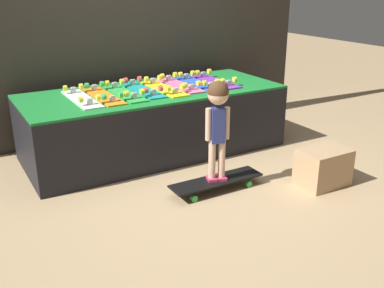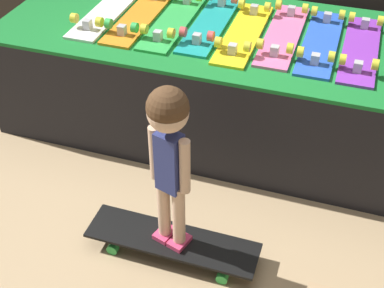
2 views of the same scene
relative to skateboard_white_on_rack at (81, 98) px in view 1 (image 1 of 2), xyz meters
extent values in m
plane|color=tan|center=(0.70, -0.66, -0.64)|extent=(16.00, 16.00, 0.00)
cube|color=#332D28|center=(0.70, 0.71, 0.69)|extent=(4.43, 0.10, 2.65)
cube|color=black|center=(0.70, 0.01, -0.34)|extent=(2.45, 1.00, 0.60)
cube|color=#19752D|center=(0.70, 0.01, -0.03)|extent=(2.45, 1.00, 0.02)
cube|color=white|center=(0.00, 0.00, -0.01)|extent=(0.17, 0.71, 0.01)
cube|color=#B7B7BC|center=(0.00, 0.23, 0.02)|extent=(0.04, 0.04, 0.05)
cylinder|color=yellow|center=(0.07, 0.23, 0.05)|extent=(0.03, 0.05, 0.05)
cylinder|color=yellow|center=(-0.07, 0.23, 0.05)|extent=(0.03, 0.05, 0.05)
cube|color=#B7B7BC|center=(0.00, -0.23, 0.02)|extent=(0.04, 0.04, 0.05)
cylinder|color=yellow|center=(0.07, -0.23, 0.05)|extent=(0.03, 0.05, 0.05)
cylinder|color=yellow|center=(-0.07, -0.23, 0.05)|extent=(0.03, 0.05, 0.05)
cube|color=orange|center=(0.20, 0.00, -0.01)|extent=(0.17, 0.71, 0.01)
cube|color=#B7B7BC|center=(0.20, 0.23, 0.02)|extent=(0.04, 0.04, 0.05)
cylinder|color=green|center=(0.27, 0.23, 0.05)|extent=(0.03, 0.05, 0.05)
cylinder|color=green|center=(0.13, 0.23, 0.05)|extent=(0.03, 0.05, 0.05)
cube|color=#B7B7BC|center=(0.20, -0.23, 0.02)|extent=(0.04, 0.04, 0.05)
cylinder|color=green|center=(0.27, -0.23, 0.05)|extent=(0.03, 0.05, 0.05)
cylinder|color=green|center=(0.13, -0.23, 0.05)|extent=(0.03, 0.05, 0.05)
cube|color=green|center=(0.40, 0.00, -0.01)|extent=(0.17, 0.71, 0.01)
cube|color=#B7B7BC|center=(0.40, 0.23, 0.02)|extent=(0.04, 0.04, 0.05)
cylinder|color=yellow|center=(0.47, 0.23, 0.05)|extent=(0.03, 0.05, 0.05)
cylinder|color=yellow|center=(0.32, 0.23, 0.05)|extent=(0.03, 0.05, 0.05)
cube|color=#B7B7BC|center=(0.40, -0.23, 0.02)|extent=(0.04, 0.04, 0.05)
cylinder|color=yellow|center=(0.47, -0.23, 0.05)|extent=(0.03, 0.05, 0.05)
cylinder|color=yellow|center=(0.32, -0.23, 0.05)|extent=(0.03, 0.05, 0.05)
cube|color=teal|center=(0.60, 0.03, -0.01)|extent=(0.17, 0.71, 0.01)
cube|color=#B7B7BC|center=(0.60, 0.27, 0.02)|extent=(0.04, 0.04, 0.05)
cylinder|color=#D84C4C|center=(0.67, 0.27, 0.05)|extent=(0.03, 0.05, 0.05)
cylinder|color=#D84C4C|center=(0.52, 0.27, 0.05)|extent=(0.03, 0.05, 0.05)
cube|color=#B7B7BC|center=(0.60, -0.20, 0.02)|extent=(0.04, 0.04, 0.05)
cylinder|color=#D84C4C|center=(0.67, -0.20, 0.05)|extent=(0.03, 0.05, 0.05)
cylinder|color=#D84C4C|center=(0.52, -0.20, 0.05)|extent=(0.03, 0.05, 0.05)
cube|color=yellow|center=(0.80, -0.02, -0.01)|extent=(0.17, 0.71, 0.01)
cube|color=#B7B7BC|center=(0.80, 0.22, 0.02)|extent=(0.04, 0.04, 0.05)
cylinder|color=yellow|center=(0.87, 0.22, 0.05)|extent=(0.03, 0.05, 0.05)
cylinder|color=yellow|center=(0.72, 0.22, 0.05)|extent=(0.03, 0.05, 0.05)
cube|color=#B7B7BC|center=(0.80, -0.25, 0.02)|extent=(0.04, 0.04, 0.05)
cylinder|color=yellow|center=(0.87, -0.25, 0.05)|extent=(0.03, 0.05, 0.05)
cylinder|color=yellow|center=(0.72, -0.25, 0.05)|extent=(0.03, 0.05, 0.05)
cube|color=pink|center=(0.99, 0.03, -0.01)|extent=(0.17, 0.71, 0.01)
cube|color=#B7B7BC|center=(0.99, 0.26, 0.02)|extent=(0.04, 0.04, 0.05)
cylinder|color=yellow|center=(1.07, 0.26, 0.05)|extent=(0.03, 0.05, 0.05)
cylinder|color=yellow|center=(0.92, 0.26, 0.05)|extent=(0.03, 0.05, 0.05)
cube|color=#B7B7BC|center=(0.99, -0.20, 0.02)|extent=(0.04, 0.04, 0.05)
cylinder|color=yellow|center=(1.07, -0.20, 0.05)|extent=(0.03, 0.05, 0.05)
cylinder|color=yellow|center=(0.92, -0.20, 0.05)|extent=(0.03, 0.05, 0.05)
cube|color=blue|center=(1.19, 0.01, -0.01)|extent=(0.17, 0.71, 0.01)
cube|color=#B7B7BC|center=(1.19, 0.25, 0.02)|extent=(0.04, 0.04, 0.05)
cylinder|color=yellow|center=(1.27, 0.25, 0.05)|extent=(0.03, 0.05, 0.05)
cylinder|color=yellow|center=(1.12, 0.25, 0.05)|extent=(0.03, 0.05, 0.05)
cube|color=#B7B7BC|center=(1.19, -0.22, 0.02)|extent=(0.04, 0.04, 0.05)
cylinder|color=yellow|center=(1.27, -0.22, 0.05)|extent=(0.03, 0.05, 0.05)
cylinder|color=yellow|center=(1.12, -0.22, 0.05)|extent=(0.03, 0.05, 0.05)
cube|color=purple|center=(1.39, 0.00, -0.01)|extent=(0.17, 0.71, 0.01)
cube|color=#B7B7BC|center=(1.39, 0.24, 0.02)|extent=(0.04, 0.04, 0.05)
cylinder|color=yellow|center=(1.46, 0.24, 0.05)|extent=(0.03, 0.05, 0.05)
cylinder|color=yellow|center=(1.32, 0.24, 0.05)|extent=(0.03, 0.05, 0.05)
cube|color=#B7B7BC|center=(1.39, -0.23, 0.02)|extent=(0.04, 0.04, 0.05)
cylinder|color=yellow|center=(1.46, -0.23, 0.05)|extent=(0.03, 0.05, 0.05)
cylinder|color=yellow|center=(1.32, -0.23, 0.05)|extent=(0.03, 0.05, 0.05)
cube|color=black|center=(0.75, -1.03, -0.55)|extent=(0.79, 0.21, 0.01)
cube|color=#B7B7BC|center=(1.01, -1.03, -0.58)|extent=(0.04, 0.04, 0.05)
cylinder|color=green|center=(1.01, -0.94, -0.61)|extent=(0.05, 0.03, 0.05)
cylinder|color=green|center=(1.01, -1.11, -0.61)|extent=(0.05, 0.03, 0.05)
cube|color=#B7B7BC|center=(0.49, -1.03, -0.58)|extent=(0.04, 0.04, 0.05)
cylinder|color=green|center=(0.49, -0.94, -0.61)|extent=(0.05, 0.03, 0.05)
cylinder|color=green|center=(0.49, -1.11, -0.61)|extent=(0.05, 0.03, 0.05)
cube|color=#E03D6B|center=(0.79, -1.04, -0.53)|extent=(0.10, 0.12, 0.02)
cylinder|color=#DBB293|center=(0.79, -1.04, -0.36)|extent=(0.06, 0.06, 0.32)
cube|color=#E03D6B|center=(0.71, -1.01, -0.53)|extent=(0.10, 0.12, 0.02)
cylinder|color=#DBB293|center=(0.71, -1.01, -0.36)|extent=(0.06, 0.06, 0.32)
cube|color=navy|center=(0.75, -1.03, -0.08)|extent=(0.12, 0.10, 0.28)
cylinder|color=#DBB293|center=(0.82, -1.05, -0.07)|extent=(0.04, 0.04, 0.26)
cylinder|color=#DBB293|center=(0.68, -1.00, -0.07)|extent=(0.04, 0.04, 0.26)
sphere|color=#DBB293|center=(0.75, -1.03, 0.16)|extent=(0.16, 0.16, 0.16)
sphere|color=#4C331E|center=(0.75, -1.03, 0.18)|extent=(0.16, 0.16, 0.16)
cube|color=tan|center=(1.56, -1.38, -0.48)|extent=(0.40, 0.29, 0.31)
camera|label=1|loc=(-1.08, -3.77, 0.99)|focal=42.00mm
camera|label=2|loc=(1.33, -2.52, 1.31)|focal=50.00mm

